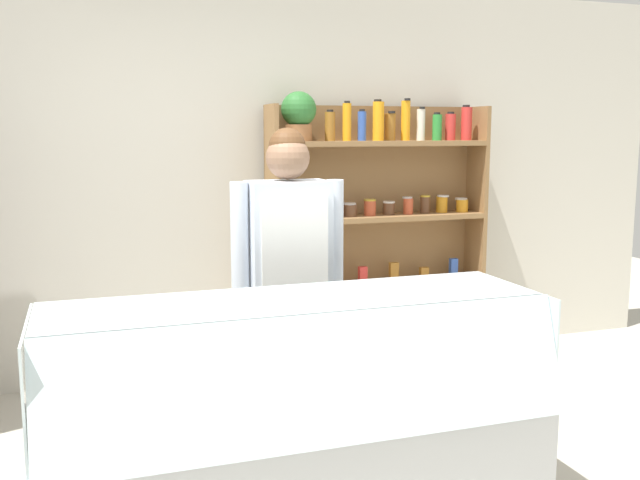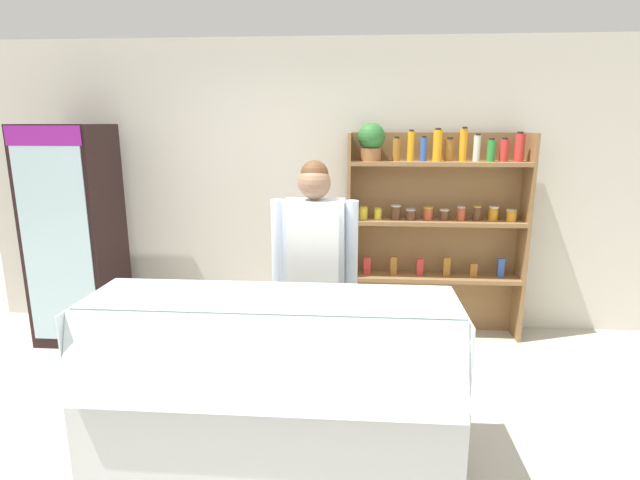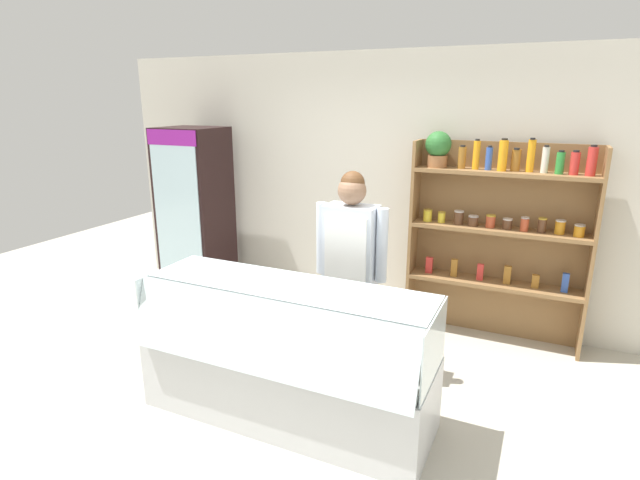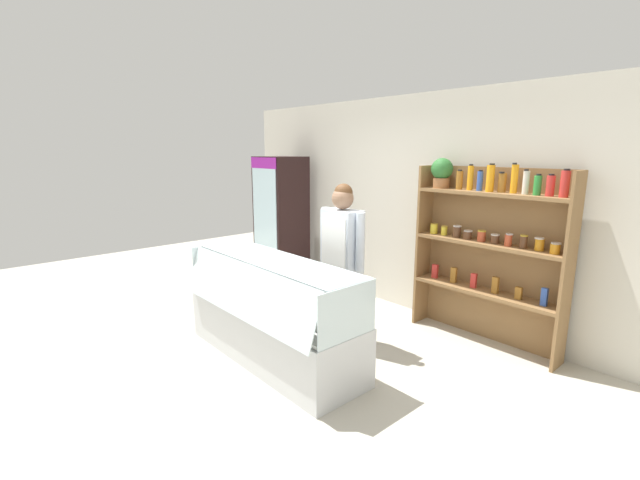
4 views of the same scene
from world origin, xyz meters
name	(u,v)px [view 1 (image 1 of 4)]	position (x,y,z in m)	size (l,w,h in m)	color
back_wall	(239,180)	(0.00, 2.17, 1.35)	(6.80, 0.10, 2.70)	beige
shelving_unit	(371,213)	(0.90, 1.94, 1.11)	(1.60, 0.29, 1.95)	olive
deli_display_case	(298,461)	(-0.23, -0.01, 0.31)	(2.09, 0.74, 1.01)	silver
shop_clerk	(289,263)	(-0.05, 0.76, 1.01)	(0.60, 0.25, 1.71)	#383D51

